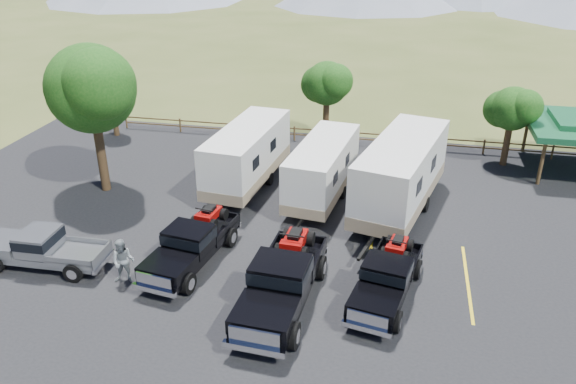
% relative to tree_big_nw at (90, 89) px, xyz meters
% --- Properties ---
extents(ground, '(320.00, 320.00, 0.00)m').
position_rel_tree_big_nw_xyz_m(ground, '(12.55, -9.03, -5.60)').
color(ground, '#414E21').
rests_on(ground, ground).
extents(asphalt_lot, '(44.00, 34.00, 0.04)m').
position_rel_tree_big_nw_xyz_m(asphalt_lot, '(12.55, -6.03, -5.58)').
color(asphalt_lot, black).
rests_on(asphalt_lot, ground).
extents(stall_lines, '(12.12, 5.50, 0.01)m').
position_rel_tree_big_nw_xyz_m(stall_lines, '(12.55, -5.03, -5.55)').
color(stall_lines, yellow).
rests_on(stall_lines, asphalt_lot).
extents(tree_big_nw, '(5.54, 5.18, 7.84)m').
position_rel_tree_big_nw_xyz_m(tree_big_nw, '(0.00, 0.00, 0.00)').
color(tree_big_nw, '#312013').
rests_on(tree_big_nw, ground).
extents(tree_ne_a, '(3.11, 2.92, 4.76)m').
position_rel_tree_big_nw_xyz_m(tree_ne_a, '(21.52, 7.99, -2.11)').
color(tree_ne_a, '#312013').
rests_on(tree_ne_a, ground).
extents(tree_north, '(3.46, 3.24, 5.25)m').
position_rel_tree_big_nw_xyz_m(tree_north, '(10.52, 9.99, -1.76)').
color(tree_north, '#312013').
rests_on(tree_north, ground).
extents(tree_nw_small, '(2.59, 2.43, 3.85)m').
position_rel_tree_big_nw_xyz_m(tree_nw_small, '(-3.48, 7.99, -2.81)').
color(tree_nw_small, '#312013').
rests_on(tree_nw_small, ground).
extents(rail_fence, '(36.12, 0.12, 1.00)m').
position_rel_tree_big_nw_xyz_m(rail_fence, '(14.55, 9.47, -4.99)').
color(rail_fence, '#4F3D22').
rests_on(rail_fence, ground).
extents(rig_left, '(2.76, 6.10, 1.97)m').
position_rel_tree_big_nw_xyz_m(rig_left, '(7.23, -5.89, -4.61)').
color(rig_left, black).
rests_on(rig_left, asphalt_lot).
extents(rig_center, '(2.69, 6.81, 2.24)m').
position_rel_tree_big_nw_xyz_m(rig_center, '(11.54, -7.88, -4.48)').
color(rig_center, black).
rests_on(rig_center, asphalt_lot).
extents(rig_right, '(2.82, 5.81, 1.86)m').
position_rel_tree_big_nw_xyz_m(rig_right, '(15.36, -6.63, -4.66)').
color(rig_right, black).
rests_on(rig_right, asphalt_lot).
extents(trailer_left, '(3.20, 9.43, 3.26)m').
position_rel_tree_big_nw_xyz_m(trailer_left, '(7.41, 2.16, -3.85)').
color(trailer_left, white).
rests_on(trailer_left, asphalt_lot).
extents(trailer_center, '(3.09, 8.76, 3.03)m').
position_rel_tree_big_nw_xyz_m(trailer_center, '(11.63, 1.38, -3.97)').
color(trailer_center, white).
rests_on(trailer_center, asphalt_lot).
extents(trailer_right, '(4.62, 10.44, 3.63)m').
position_rel_tree_big_nw_xyz_m(trailer_right, '(15.59, 0.84, -3.66)').
color(trailer_right, white).
rests_on(trailer_right, asphalt_lot).
extents(pickup_silver, '(5.51, 2.04, 1.64)m').
position_rel_tree_big_nw_xyz_m(pickup_silver, '(1.29, -7.44, -4.70)').
color(pickup_silver, gray).
rests_on(pickup_silver, asphalt_lot).
extents(person_a, '(0.68, 0.65, 1.56)m').
position_rel_tree_big_nw_xyz_m(person_a, '(6.64, -6.44, -4.78)').
color(person_a, '#BBBBBB').
rests_on(person_a, asphalt_lot).
extents(person_b, '(1.03, 0.87, 1.90)m').
position_rel_tree_big_nw_xyz_m(person_b, '(5.06, -7.81, -4.61)').
color(person_b, slate).
rests_on(person_b, asphalt_lot).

